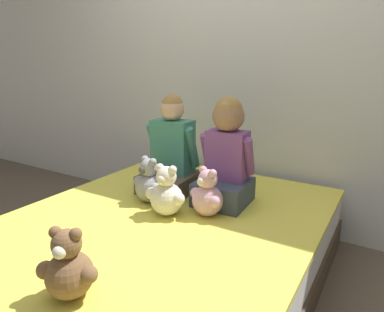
% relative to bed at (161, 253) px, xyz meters
% --- Properties ---
extents(ground_plane, '(14.00, 14.00, 0.00)m').
position_rel_bed_xyz_m(ground_plane, '(0.00, 0.00, -0.20)').
color(ground_plane, brown).
extents(wall_behind_bed, '(8.00, 0.06, 2.50)m').
position_rel_bed_xyz_m(wall_behind_bed, '(0.00, 1.10, 1.05)').
color(wall_behind_bed, silver).
rests_on(wall_behind_bed, ground_plane).
extents(bed, '(1.60, 2.02, 0.41)m').
position_rel_bed_xyz_m(bed, '(0.00, 0.00, 0.00)').
color(bed, '#473828').
rests_on(bed, ground_plane).
extents(child_on_left, '(0.35, 0.35, 0.63)m').
position_rel_bed_xyz_m(child_on_left, '(-0.21, 0.41, 0.46)').
color(child_on_left, brown).
rests_on(child_on_left, bed).
extents(child_on_right, '(0.33, 0.33, 0.64)m').
position_rel_bed_xyz_m(child_on_right, '(0.19, 0.41, 0.49)').
color(child_on_right, '#384251').
rests_on(child_on_right, bed).
extents(teddy_bear_held_by_left_child, '(0.23, 0.18, 0.28)m').
position_rel_bed_xyz_m(teddy_bear_held_by_left_child, '(-0.21, 0.17, 0.33)').
color(teddy_bear_held_by_left_child, '#939399').
rests_on(teddy_bear_held_by_left_child, bed).
extents(teddy_bear_held_by_right_child, '(0.22, 0.17, 0.28)m').
position_rel_bed_xyz_m(teddy_bear_held_by_right_child, '(0.19, 0.18, 0.32)').
color(teddy_bear_held_by_right_child, '#DBA3B2').
rests_on(teddy_bear_held_by_right_child, bed).
extents(teddy_bear_between_children, '(0.24, 0.18, 0.29)m').
position_rel_bed_xyz_m(teddy_bear_between_children, '(-0.01, 0.07, 0.33)').
color(teddy_bear_between_children, silver).
rests_on(teddy_bear_between_children, bed).
extents(teddy_bear_at_foot_of_bed, '(0.22, 0.17, 0.27)m').
position_rel_bed_xyz_m(teddy_bear_at_foot_of_bed, '(0.10, -0.68, 0.32)').
color(teddy_bear_at_foot_of_bed, brown).
rests_on(teddy_bear_at_foot_of_bed, bed).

